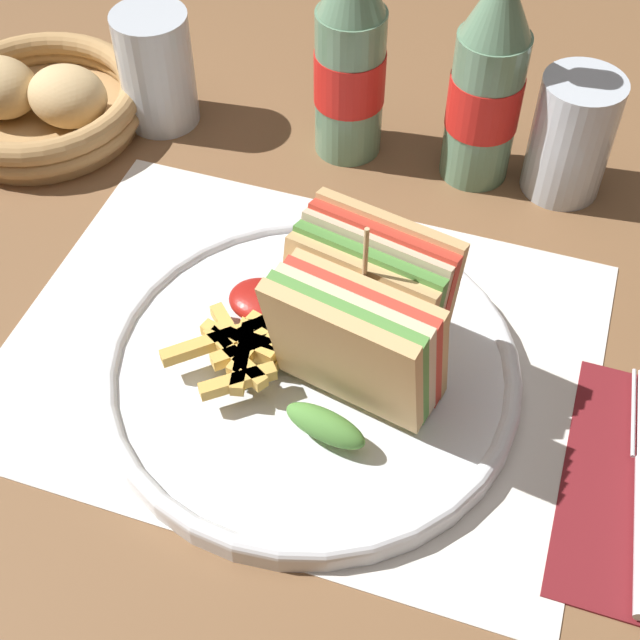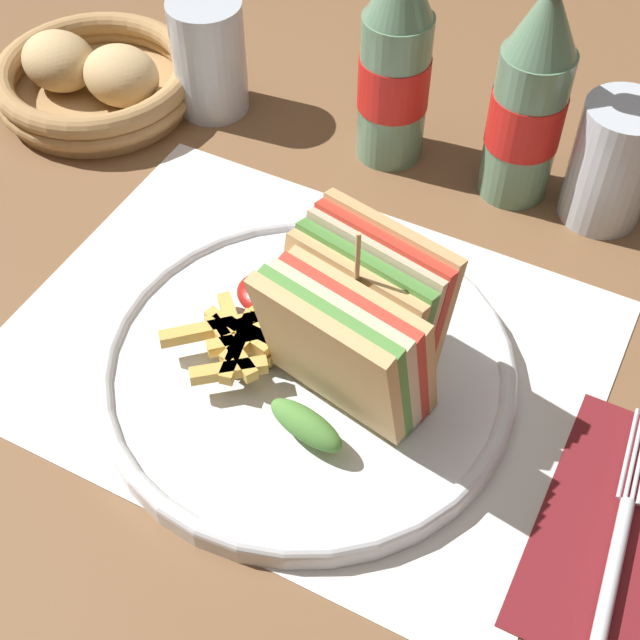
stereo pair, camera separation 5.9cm
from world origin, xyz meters
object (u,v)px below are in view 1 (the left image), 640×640
Objects in this scene: coke_bottle_far at (488,81)px; glass_near at (570,143)px; club_sandwich at (361,327)px; coke_bottle_near at (350,57)px; plate_main at (311,370)px; glass_far at (158,76)px; bread_basket at (39,102)px.

coke_bottle_far is 2.02× the size of glass_near.
club_sandwich is 0.66× the size of coke_bottle_near.
coke_bottle_near is (-0.08, 0.25, 0.02)m from club_sandwich.
coke_bottle_near is at bearing -178.72° from coke_bottle_far.
coke_bottle_near reaches higher than glass_near.
club_sandwich is (0.03, 0.00, 0.06)m from plate_main.
glass_near is (0.18, 0.01, -0.04)m from coke_bottle_near.
club_sandwich is at bearing -42.87° from glass_far.
coke_bottle_near is (-0.05, 0.25, 0.08)m from plate_main.
glass_near is 0.56× the size of bread_basket.
coke_bottle_near is at bearing -178.14° from glass_near.
glass_near is at bearing 7.98° from bread_basket.
glass_far is (-0.28, -0.02, -0.04)m from coke_bottle_far.
bread_basket is (-0.35, 0.19, -0.04)m from club_sandwich.
coke_bottle_far is at bearing 8.98° from bread_basket.
coke_bottle_near is 1.00× the size of coke_bottle_far.
glass_far is at bearing -176.64° from coke_bottle_far.
coke_bottle_near is 0.18m from glass_far.
glass_near is at bearing 62.66° from plate_main.
coke_bottle_far is at bearing 76.67° from plate_main.
glass_near is at bearing 3.23° from glass_far.
club_sandwich is 0.40m from bread_basket.
coke_bottle_far is 0.39m from bread_basket.
glass_near is at bearing 1.86° from coke_bottle_near.
club_sandwich is at bearing -111.12° from glass_near.
glass_near is 0.35m from glass_far.
club_sandwich is 0.25m from coke_bottle_far.
plate_main is at bearing -179.86° from club_sandwich.
plate_main is 1.37× the size of coke_bottle_near.
plate_main is at bearing -117.34° from glass_near.
glass_far is (-0.17, -0.01, -0.04)m from coke_bottle_near.
coke_bottle_near is 0.28m from bread_basket.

